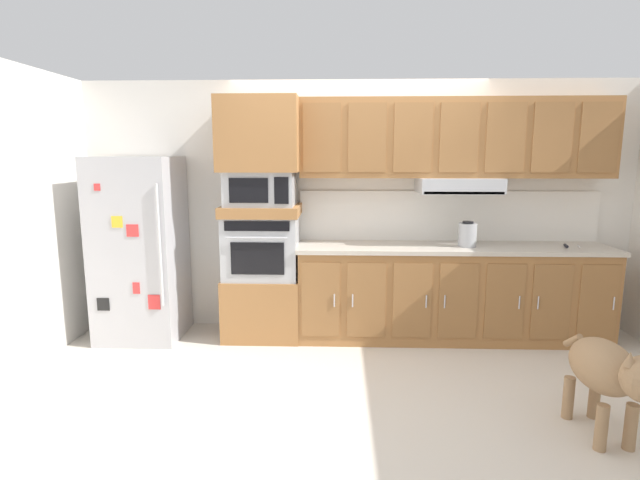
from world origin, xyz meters
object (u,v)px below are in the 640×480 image
(electric_kettle, at_px, (467,235))
(dog, at_px, (612,372))
(refrigerator, at_px, (140,249))
(screwdriver, at_px, (567,246))
(microwave, at_px, (261,188))
(built_in_oven, at_px, (262,246))

(electric_kettle, height_order, dog, electric_kettle)
(refrigerator, distance_m, screwdriver, 4.06)
(microwave, bearing_deg, dog, -36.20)
(refrigerator, height_order, built_in_oven, refrigerator)
(screwdriver, height_order, dog, screwdriver)
(microwave, relative_size, screwdriver, 4.26)
(refrigerator, height_order, dog, refrigerator)
(built_in_oven, xyz_separation_m, electric_kettle, (1.96, -0.05, 0.13))
(refrigerator, relative_size, dog, 1.70)
(microwave, distance_m, electric_kettle, 2.00)
(refrigerator, xyz_separation_m, dog, (3.60, -1.71, -0.42))
(microwave, distance_m, dog, 3.16)
(microwave, relative_size, dog, 0.62)
(refrigerator, height_order, microwave, refrigerator)
(microwave, bearing_deg, refrigerator, -176.71)
(electric_kettle, bearing_deg, refrigerator, -179.63)
(microwave, bearing_deg, electric_kettle, -1.39)
(refrigerator, distance_m, dog, 4.00)
(refrigerator, height_order, electric_kettle, refrigerator)
(microwave, height_order, dog, microwave)
(microwave, xyz_separation_m, screwdriver, (2.89, -0.06, -0.53))
(screwdriver, distance_m, dog, 1.84)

